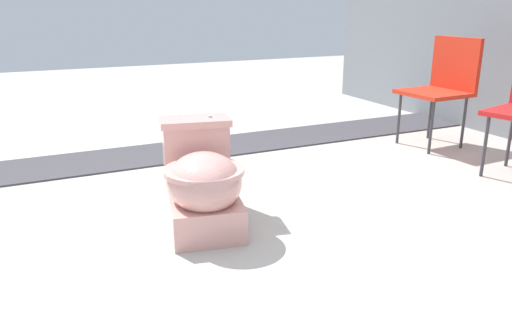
% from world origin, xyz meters
% --- Properties ---
extents(ground_plane, '(14.00, 14.00, 0.00)m').
position_xyz_m(ground_plane, '(0.00, 0.00, 0.00)').
color(ground_plane, '#B7B2A8').
extents(gravel_strip, '(0.56, 8.00, 0.01)m').
position_xyz_m(gravel_strip, '(-1.39, 0.50, 0.01)').
color(gravel_strip, '#423F44').
rests_on(gravel_strip, ground).
extents(toilet, '(0.69, 0.49, 0.52)m').
position_xyz_m(toilet, '(-0.08, -0.03, 0.22)').
color(toilet, '#E09E93').
rests_on(toilet, ground).
extents(folding_chair_left, '(0.46, 0.46, 0.83)m').
position_xyz_m(folding_chair_left, '(-0.72, 2.17, 0.51)').
color(folding_chair_left, red).
rests_on(folding_chair_left, ground).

